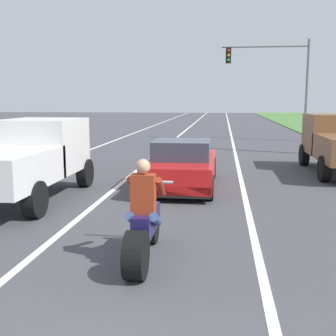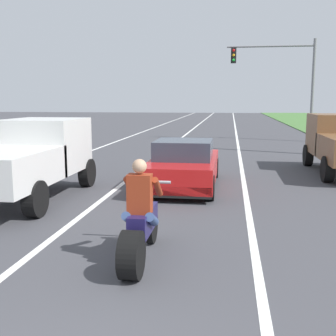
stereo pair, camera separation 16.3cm
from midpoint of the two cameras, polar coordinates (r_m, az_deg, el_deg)
lane_stripe_left_solid at (r=23.21m, az=-8.47°, el=2.88°), size 0.14×120.00×0.01m
lane_stripe_right_solid at (r=22.23m, az=9.61°, el=2.58°), size 0.14×120.00×0.01m
lane_stripe_centre_dashed at (r=22.44m, az=0.38°, el=2.77°), size 0.14×120.00×0.01m
motorcycle_with_rider at (r=6.56m, az=-3.03°, el=-7.70°), size 0.70×2.21×1.62m
sports_car_red at (r=12.19m, az=2.56°, el=0.34°), size 1.84×4.30×1.37m
pickup_truck_left_lane_white at (r=11.20m, az=-17.55°, el=1.60°), size 2.02×4.80×1.98m
traffic_light_mast_near at (r=26.79m, az=15.56°, el=12.11°), size 5.16×0.34×6.00m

